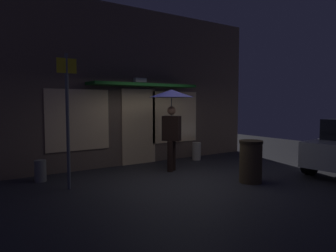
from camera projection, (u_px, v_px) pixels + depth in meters
ground_plane at (184, 178)px, 7.44m from camera, size 18.00×18.00×0.00m
building_facade at (136, 88)px, 9.20m from camera, size 8.37×1.00×4.52m
person_with_umbrella at (172, 106)px, 8.12m from camera, size 1.18×1.18×2.14m
street_sign_post at (68, 114)px, 6.39m from camera, size 0.40×0.07×2.80m
sidewalk_bollard at (196, 151)px, 9.81m from camera, size 0.27×0.27×0.55m
sidewalk_bollard_2 at (40, 171)px, 7.11m from camera, size 0.26×0.26×0.50m
trash_bin at (251, 161)px, 7.02m from camera, size 0.53×0.53×0.95m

